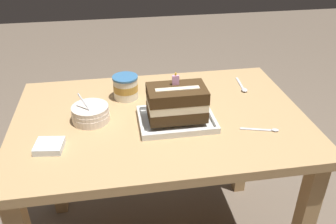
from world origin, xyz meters
The scene contains 8 objects.
dining_table centered at (0.00, 0.00, 0.63)m, with size 1.12×0.76×0.74m.
foil_tray centered at (0.06, -0.06, 0.75)m, with size 0.28×0.21×0.02m.
birthday_cake centered at (0.06, -0.06, 0.82)m, with size 0.21×0.13×0.17m.
bowl_stack centered at (-0.26, 0.01, 0.77)m, with size 0.14×0.14×0.12m.
ice_cream_tub centered at (-0.12, 0.17, 0.79)m, with size 0.11×0.11×0.10m.
serving_spoon_near_tray centered at (0.37, -0.17, 0.74)m, with size 0.14×0.05×0.01m.
serving_spoon_by_bowls centered at (0.40, 0.16, 0.74)m, with size 0.03×0.15×0.01m.
napkin_pile centered at (-0.40, -0.15, 0.75)m, with size 0.10×0.10×0.02m.
Camera 1 is at (-0.16, -1.18, 1.46)m, focal length 38.25 mm.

